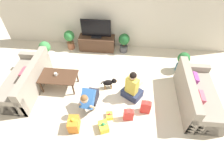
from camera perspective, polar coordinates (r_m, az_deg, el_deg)
ground_plane at (r=5.01m, az=-1.49°, el=-4.68°), size 16.00×16.00×0.00m
wall_back at (r=6.29m, az=1.24°, el=22.39°), size 8.40×0.06×2.60m
sofa_left at (r=5.63m, az=-26.28°, el=0.79°), size 0.91×1.96×0.84m
sofa_right at (r=5.20m, az=25.75°, el=-3.55°), size 0.91×1.96×0.84m
coffee_table at (r=5.24m, az=-17.08°, el=2.15°), size 1.05×0.63×0.45m
tv_console at (r=6.61m, az=-4.90°, el=13.17°), size 1.28×0.48×0.51m
tv at (r=6.32m, az=-5.23°, el=17.27°), size 1.03×0.20×0.66m
potted_plant_back_left at (r=6.71m, az=-13.68°, el=14.32°), size 0.38×0.38×0.71m
potted_plant_corner_left at (r=6.32m, az=-20.91°, el=10.58°), size 0.37×0.37×0.74m
potted_plant_back_right at (r=6.39m, az=3.95°, el=13.67°), size 0.39×0.39×0.71m
potted_plant_corner_right at (r=6.00m, az=22.10°, el=6.93°), size 0.38×0.38×0.69m
person_kneeling at (r=4.61m, az=-7.43°, el=-4.62°), size 0.41×0.82×0.79m
person_sitting at (r=4.82m, az=6.61°, el=-1.35°), size 0.65×0.62×0.96m
dog at (r=5.11m, az=-0.77°, el=0.50°), size 0.48×0.23×0.34m
gift_box_a at (r=4.41m, az=-2.78°, el=-13.71°), size 0.32×0.35×0.25m
gift_box_b at (r=4.45m, az=-12.34°, el=-12.62°), size 0.28×0.36×0.41m
gift_box_c at (r=4.61m, az=-0.85°, el=-10.27°), size 0.20×0.24×0.16m
gift_bag_a at (r=4.51m, az=5.38°, el=-9.99°), size 0.26×0.17×0.36m
gift_bag_b at (r=4.68m, az=10.93°, el=-7.43°), size 0.27×0.18×0.40m
mug at (r=5.22m, az=-17.86°, el=3.06°), size 0.12×0.08×0.09m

